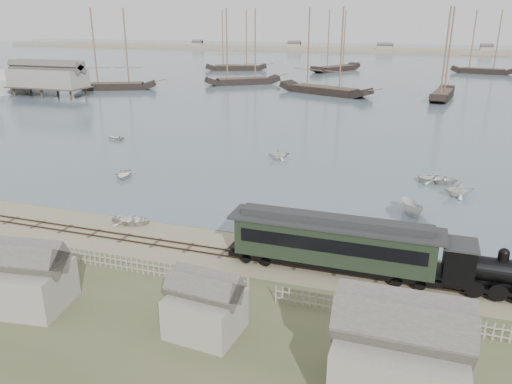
% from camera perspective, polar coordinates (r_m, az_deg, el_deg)
% --- Properties ---
extents(ground, '(600.00, 600.00, 0.00)m').
position_cam_1_polar(ground, '(41.20, -1.48, -6.05)').
color(ground, gray).
rests_on(ground, ground).
extents(harbor_water, '(600.00, 336.00, 0.06)m').
position_cam_1_polar(harbor_water, '(206.09, 15.37, 13.80)').
color(harbor_water, '#495C68').
rests_on(harbor_water, ground).
extents(rail_track, '(120.00, 1.80, 0.16)m').
position_cam_1_polar(rail_track, '(39.50, -2.47, -7.18)').
color(rail_track, '#3A281F').
rests_on(rail_track, ground).
extents(picket_fence_west, '(19.00, 0.10, 1.20)m').
position_cam_1_polar(picket_fence_west, '(38.30, -14.45, -8.80)').
color(picket_fence_west, gray).
rests_on(picket_fence_west, ground).
extents(picket_fence_east, '(15.00, 0.10, 1.20)m').
position_cam_1_polar(picket_fence_east, '(32.64, 15.41, -14.23)').
color(picket_fence_east, gray).
rests_on(picket_fence_east, ground).
extents(shed_left, '(5.00, 4.00, 4.10)m').
position_cam_1_polar(shed_left, '(36.27, -24.41, -11.73)').
color(shed_left, gray).
rests_on(shed_left, ground).
extents(shed_mid, '(4.00, 3.50, 3.60)m').
position_cam_1_polar(shed_mid, '(30.92, -5.74, -15.63)').
color(shed_mid, gray).
rests_on(shed_mid, ground).
extents(far_spit, '(500.00, 20.00, 1.80)m').
position_cam_1_polar(far_spit, '(285.76, 16.53, 15.06)').
color(far_spit, gray).
rests_on(far_spit, ground).
extents(passenger_coach, '(15.35, 2.96, 3.73)m').
position_cam_1_polar(passenger_coach, '(36.69, 8.80, -5.59)').
color(passenger_coach, black).
rests_on(passenger_coach, ground).
extents(beached_dinghy, '(2.84, 3.76, 0.73)m').
position_cam_1_polar(beached_dinghy, '(46.46, -14.01, -3.12)').
color(beached_dinghy, silver).
rests_on(beached_dinghy, ground).
extents(rowboat_0, '(4.23, 3.67, 0.73)m').
position_cam_1_polar(rowboat_0, '(60.06, -14.90, 2.01)').
color(rowboat_0, silver).
rests_on(rowboat_0, harbor_water).
extents(rowboat_1, '(3.61, 3.75, 1.52)m').
position_cam_1_polar(rowboat_1, '(65.44, 2.65, 4.42)').
color(rowboat_1, silver).
rests_on(rowboat_1, harbor_water).
extents(rowboat_2, '(3.48, 2.79, 1.28)m').
position_cam_1_polar(rowboat_2, '(49.26, 17.29, -1.71)').
color(rowboat_2, silver).
rests_on(rowboat_2, harbor_water).
extents(rowboat_3, '(3.32, 4.50, 0.90)m').
position_cam_1_polar(rowboat_3, '(59.54, 20.13, 1.39)').
color(rowboat_3, silver).
rests_on(rowboat_3, harbor_water).
extents(rowboat_4, '(3.71, 3.94, 1.66)m').
position_cam_1_polar(rowboat_4, '(55.66, 22.16, 0.33)').
color(rowboat_4, silver).
rests_on(rowboat_4, harbor_water).
extents(rowboat_6, '(3.36, 3.93, 0.69)m').
position_cam_1_polar(rowboat_6, '(79.44, -15.82, 6.08)').
color(rowboat_6, silver).
rests_on(rowboat_6, harbor_water).
extents(schooner_0, '(20.38, 12.59, 20.00)m').
position_cam_1_polar(schooner_0, '(134.67, -16.14, 15.40)').
color(schooner_0, black).
rests_on(schooner_0, harbor_water).
extents(schooner_1, '(19.56, 16.06, 20.00)m').
position_cam_1_polar(schooner_1, '(140.38, -1.54, 16.25)').
color(schooner_1, black).
rests_on(schooner_1, harbor_water).
extents(schooner_2, '(24.47, 14.52, 20.00)m').
position_cam_1_polar(schooner_2, '(123.21, 8.02, 15.65)').
color(schooner_2, black).
rests_on(schooner_2, harbor_water).
extents(schooner_3, '(6.51, 18.13, 20.00)m').
position_cam_1_polar(schooner_3, '(121.99, 21.04, 14.56)').
color(schooner_3, black).
rests_on(schooner_3, harbor_water).
extents(schooner_6, '(21.50, 12.28, 20.00)m').
position_cam_1_polar(schooner_6, '(178.77, -2.33, 16.91)').
color(schooner_6, black).
rests_on(schooner_6, harbor_water).
extents(schooner_7, '(15.16, 22.04, 20.00)m').
position_cam_1_polar(schooner_7, '(178.23, 9.27, 16.68)').
color(schooner_7, black).
rests_on(schooner_7, harbor_water).
extents(schooner_8, '(19.79, 8.31, 20.00)m').
position_cam_1_polar(schooner_8, '(183.46, 24.83, 15.29)').
color(schooner_8, black).
rests_on(schooner_8, harbor_water).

